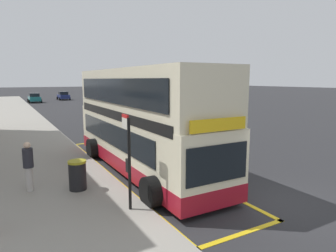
# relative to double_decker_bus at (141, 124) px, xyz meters

# --- Properties ---
(ground_plane) EXTENTS (260.00, 260.00, 0.00)m
(ground_plane) POSITION_rel_double_decker_bus_xyz_m (2.46, 26.34, -2.06)
(ground_plane) COLOR #28282B
(pavement_near) EXTENTS (6.00, 76.00, 0.14)m
(pavement_near) POSITION_rel_double_decker_bus_xyz_m (-4.54, 26.34, -1.99)
(pavement_near) COLOR gray
(pavement_near) RESTS_ON ground
(double_decker_bus) EXTENTS (3.17, 10.64, 4.40)m
(double_decker_bus) POSITION_rel_double_decker_bus_xyz_m (0.00, 0.00, 0.00)
(double_decker_bus) COLOR beige
(double_decker_bus) RESTS_ON ground
(bus_bay_markings) EXTENTS (3.04, 13.16, 0.01)m
(bus_bay_markings) POSITION_rel_double_decker_bus_xyz_m (-0.02, 0.10, -2.06)
(bus_bay_markings) COLOR gold
(bus_bay_markings) RESTS_ON ground
(bus_stop_sign) EXTENTS (0.09, 0.51, 2.82)m
(bus_stop_sign) POSITION_rel_double_decker_bus_xyz_m (-2.10, -3.79, -0.28)
(bus_stop_sign) COLOR black
(bus_stop_sign) RESTS_ON pavement_near
(parked_car_teal_behind) EXTENTS (2.09, 4.20, 1.62)m
(parked_car_teal_behind) POSITION_rel_double_decker_bus_xyz_m (-0.20, 44.21, -1.26)
(parked_car_teal_behind) COLOR #196066
(parked_car_teal_behind) RESTS_ON ground
(parked_car_navy_ahead) EXTENTS (2.09, 4.20, 1.62)m
(parked_car_navy_ahead) POSITION_rel_double_decker_bus_xyz_m (5.47, 12.84, -1.26)
(parked_car_navy_ahead) COLOR navy
(parked_car_navy_ahead) RESTS_ON ground
(parked_car_navy_kerbside) EXTENTS (2.09, 4.20, 1.62)m
(parked_car_navy_kerbside) POSITION_rel_double_decker_bus_xyz_m (5.42, 48.78, -1.26)
(parked_car_navy_kerbside) COLOR navy
(parked_car_navy_kerbside) RESTS_ON ground
(parked_car_navy_across) EXTENTS (2.09, 4.20, 1.62)m
(parked_car_navy_across) POSITION_rel_double_decker_bus_xyz_m (7.09, 22.27, -1.26)
(parked_car_navy_across) COLOR navy
(parked_car_navy_across) RESTS_ON ground
(pedestrian_waiting_near_sign) EXTENTS (0.34, 0.34, 1.73)m
(pedestrian_waiting_near_sign) POSITION_rel_double_decker_bus_xyz_m (-4.57, -0.80, -0.98)
(pedestrian_waiting_near_sign) COLOR #B7B2AD
(pedestrian_waiting_near_sign) RESTS_ON pavement_near
(litter_bin) EXTENTS (0.62, 0.62, 1.04)m
(litter_bin) POSITION_rel_double_decker_bus_xyz_m (-3.09, -1.48, -1.40)
(litter_bin) COLOR black
(litter_bin) RESTS_ON pavement_near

